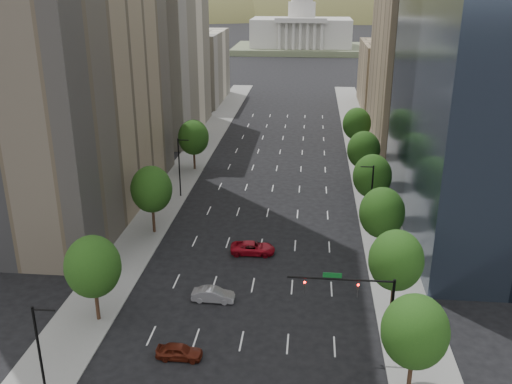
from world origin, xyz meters
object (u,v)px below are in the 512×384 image
(car_maroon, at_px, (179,351))
(traffic_signal, at_px, (363,297))
(capitol, at_px, (301,32))
(car_silver, at_px, (213,295))
(car_red_far, at_px, (253,248))

(car_maroon, bearing_deg, traffic_signal, -78.66)
(traffic_signal, xyz_separation_m, capitol, (-10.53, 219.71, 3.40))
(traffic_signal, distance_m, car_silver, 16.22)
(traffic_signal, relative_size, capitol, 0.15)
(traffic_signal, relative_size, car_silver, 2.11)
(car_red_far, bearing_deg, car_maroon, 165.80)
(capitol, bearing_deg, car_maroon, -91.29)
(car_maroon, height_order, car_red_far, car_red_far)
(traffic_signal, relative_size, car_red_far, 1.73)
(car_red_far, bearing_deg, traffic_signal, -149.41)
(traffic_signal, xyz_separation_m, car_silver, (-14.19, 6.47, -4.46))
(car_red_far, bearing_deg, capitol, -2.67)
(capitol, height_order, car_silver, capitol)
(traffic_signal, xyz_separation_m, car_maroon, (-15.53, -2.95, -4.49))
(traffic_signal, xyz_separation_m, car_red_far, (-11.30, 17.37, -4.44))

